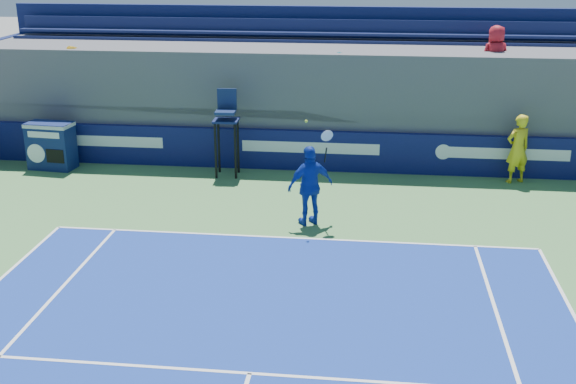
# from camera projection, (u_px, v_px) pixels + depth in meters

# --- Properties ---
(ball_person) EXTENTS (0.83, 0.71, 1.93)m
(ball_person) POSITION_uv_depth(u_px,v_px,m) (518.00, 149.00, 19.86)
(ball_person) COLOR yellow
(ball_person) RESTS_ON apron
(back_hoarding) EXTENTS (20.40, 0.21, 1.20)m
(back_hoarding) POSITION_uv_depth(u_px,v_px,m) (311.00, 151.00, 21.05)
(back_hoarding) COLOR #0D114A
(back_hoarding) RESTS_ON ground
(match_clock) EXTENTS (1.39, 0.85, 1.40)m
(match_clock) POSITION_uv_depth(u_px,v_px,m) (51.00, 144.00, 21.17)
(match_clock) COLOR navy
(match_clock) RESTS_ON ground
(umpire_chair) EXTENTS (0.73, 0.73, 2.48)m
(umpire_chair) POSITION_uv_depth(u_px,v_px,m) (226.00, 124.00, 20.30)
(umpire_chair) COLOR black
(umpire_chair) RESTS_ON ground
(tennis_player) EXTENTS (1.21, 0.96, 2.57)m
(tennis_player) POSITION_uv_depth(u_px,v_px,m) (310.00, 186.00, 16.87)
(tennis_player) COLOR #1535AA
(tennis_player) RESTS_ON apron
(stadium_seating) EXTENTS (21.00, 4.05, 4.40)m
(stadium_seating) POSITION_uv_depth(u_px,v_px,m) (317.00, 95.00, 22.57)
(stadium_seating) COLOR #4F4F54
(stadium_seating) RESTS_ON ground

